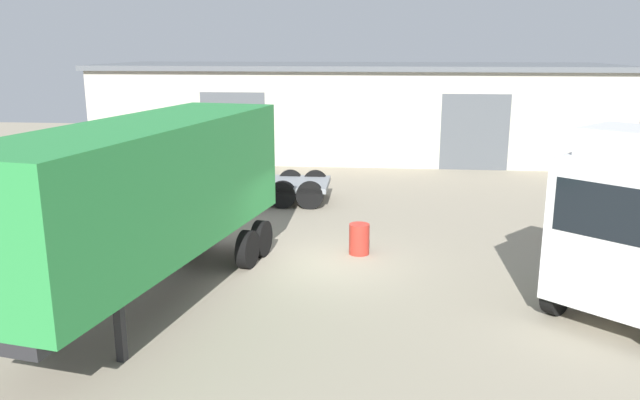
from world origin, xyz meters
TOP-DOWN VIEW (x-y plane):
  - ground_plane at (0.00, 0.00)m, footprint 60.00×60.00m
  - warehouse_building at (0.00, 17.99)m, footprint 26.98×8.50m
  - tractor_unit_white at (6.89, -2.57)m, footprint 6.15×6.53m
  - container_trailer_green at (-3.69, -3.01)m, footprint 4.20×9.70m
  - flatbed_truck_red at (-6.99, 6.93)m, footprint 8.89×2.48m
  - gravel_pile at (9.35, 4.81)m, footprint 4.34×4.34m
  - oil_drum at (0.84, 1.00)m, footprint 0.58×0.58m
  - traffic_cone at (6.67, 2.56)m, footprint 0.40×0.40m

SIDE VIEW (x-z plane):
  - ground_plane at x=0.00m, z-range 0.00..0.00m
  - traffic_cone at x=6.67m, z-range -0.02..0.53m
  - oil_drum at x=0.84m, z-range 0.00..0.88m
  - gravel_pile at x=9.35m, z-range 0.00..1.62m
  - flatbed_truck_red at x=-6.99m, z-range -0.08..2.62m
  - tractor_unit_white at x=6.89m, z-range -0.13..4.02m
  - warehouse_building at x=0.00m, z-range 0.01..4.86m
  - container_trailer_green at x=-3.69m, z-range 0.55..4.74m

